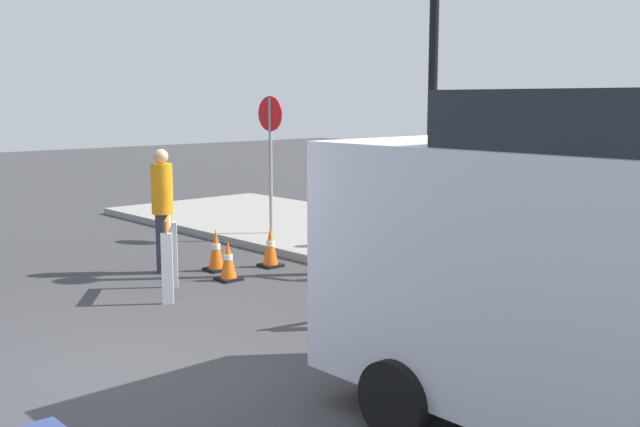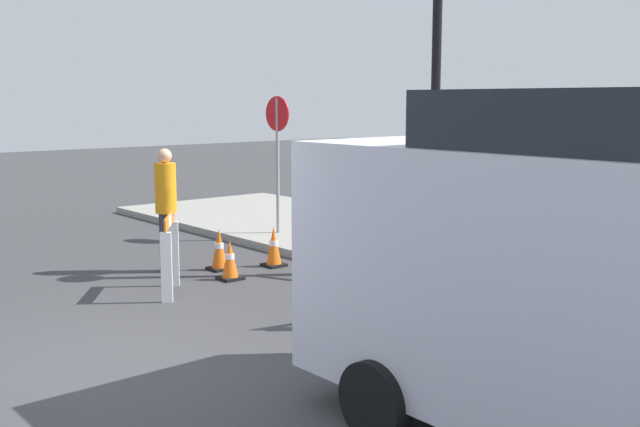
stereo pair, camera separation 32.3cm
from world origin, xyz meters
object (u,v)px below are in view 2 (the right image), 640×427
Objects in this scene: streetlamp_post at (437,45)px; person_worker at (166,205)px; stop_sign at (277,142)px; person_pedestrian at (416,186)px.

streetlamp_post reaches higher than person_worker.
stop_sign is at bearing -177.90° from streetlamp_post.
streetlamp_post is 3.75m from stop_sign.
person_pedestrian is (-1.13, 0.88, -2.10)m from streetlamp_post.
streetlamp_post reaches higher than person_pedestrian.
streetlamp_post is 2.55m from person_pedestrian.
stop_sign is 2.95m from person_worker.
stop_sign is at bearing 39.17° from person_pedestrian.
streetlamp_post is 4.37m from person_worker.
person_worker is (-2.50, -2.82, -2.21)m from streetlamp_post.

